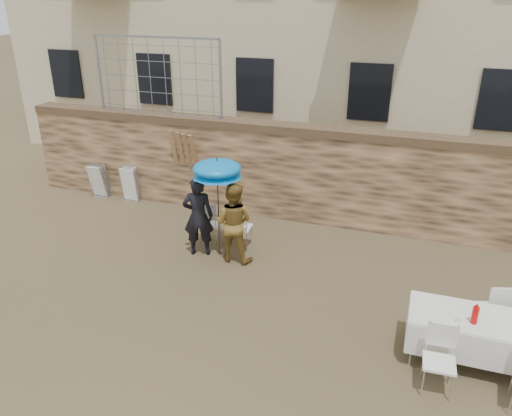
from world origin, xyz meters
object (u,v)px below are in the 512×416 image
(woman_dress, at_px, (233,222))
(umbrella, at_px, (217,172))
(couple_chair_left, at_px, (210,221))
(table_chair_front_left, at_px, (439,361))
(soda_bottle, at_px, (475,315))
(table_chair_back, at_px, (494,308))
(man_suit, at_px, (198,216))
(couple_chair_right, at_px, (241,226))
(chair_stack_left, at_px, (102,179))
(banquet_table, at_px, (487,322))
(chair_stack_right, at_px, (132,183))

(woman_dress, height_order, umbrella, umbrella)
(couple_chair_left, height_order, table_chair_front_left, same)
(couple_chair_left, xyz_separation_m, table_chair_front_left, (4.64, -3.01, 0.00))
(soda_bottle, height_order, table_chair_back, soda_bottle)
(man_suit, bearing_deg, umbrella, 175.13)
(woman_dress, distance_m, couple_chair_right, 0.65)
(woman_dress, xyz_separation_m, chair_stack_left, (-4.49, 2.08, -0.36))
(soda_bottle, bearing_deg, couple_chair_right, 150.97)
(woman_dress, bearing_deg, soda_bottle, 157.01)
(man_suit, bearing_deg, banquet_table, 143.04)
(couple_chair_right, bearing_deg, woman_dress, 92.98)
(table_chair_front_left, height_order, table_chair_back, same)
(banquet_table, bearing_deg, man_suit, 161.94)
(table_chair_back, xyz_separation_m, chair_stack_left, (-9.18, 2.99, -0.02))
(couple_chair_right, xyz_separation_m, table_chair_back, (4.74, -1.46, 0.00))
(umbrella, xyz_separation_m, chair_stack_left, (-4.14, 1.98, -1.34))
(man_suit, distance_m, banquet_table, 5.51)
(couple_chair_left, xyz_separation_m, couple_chair_right, (0.70, 0.00, 0.00))
(table_chair_front_left, relative_size, chair_stack_right, 1.04)
(couple_chair_left, distance_m, banquet_table, 5.71)
(woman_dress, xyz_separation_m, couple_chair_right, (-0.05, 0.55, -0.34))
(man_suit, distance_m, table_chair_front_left, 5.26)
(chair_stack_left, distance_m, chair_stack_right, 0.90)
(man_suit, bearing_deg, soda_bottle, 140.85)
(couple_chair_right, bearing_deg, table_chair_front_left, 140.41)
(couple_chair_left, height_order, chair_stack_left, couple_chair_left)
(man_suit, distance_m, soda_bottle, 5.37)
(banquet_table, relative_size, chair_stack_left, 2.28)
(couple_chair_right, bearing_deg, chair_stack_right, -25.56)
(soda_bottle, distance_m, table_chair_front_left, 0.84)
(banquet_table, bearing_deg, chair_stack_left, 157.14)
(banquet_table, xyz_separation_m, table_chair_back, (0.20, 0.80, -0.25))
(chair_stack_left, bearing_deg, chair_stack_right, 0.00)
(couple_chair_right, xyz_separation_m, table_chair_front_left, (3.94, -3.01, 0.00))
(umbrella, xyz_separation_m, couple_chair_left, (-0.40, 0.45, -1.32))
(umbrella, bearing_deg, banquet_table, -20.49)
(couple_chair_left, distance_m, chair_stack_left, 4.04)
(woman_dress, relative_size, couple_chair_left, 1.71)
(chair_stack_left, relative_size, chair_stack_right, 1.00)
(soda_bottle, height_order, chair_stack_left, soda_bottle)
(chair_stack_left, bearing_deg, soda_bottle, -24.15)
(man_suit, height_order, table_chair_back, man_suit)
(woman_dress, distance_m, table_chair_back, 4.79)
(woman_dress, bearing_deg, table_chair_back, 169.48)
(couple_chair_left, distance_m, table_chair_back, 5.63)
(couple_chair_left, distance_m, couple_chair_right, 0.70)
(table_chair_front_left, xyz_separation_m, chair_stack_left, (-8.38, 4.54, -0.02))
(couple_chair_left, relative_size, banquet_table, 0.46)
(umbrella, xyz_separation_m, table_chair_front_left, (4.24, -2.56, -1.32))
(umbrella, height_order, couple_chair_right, umbrella)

